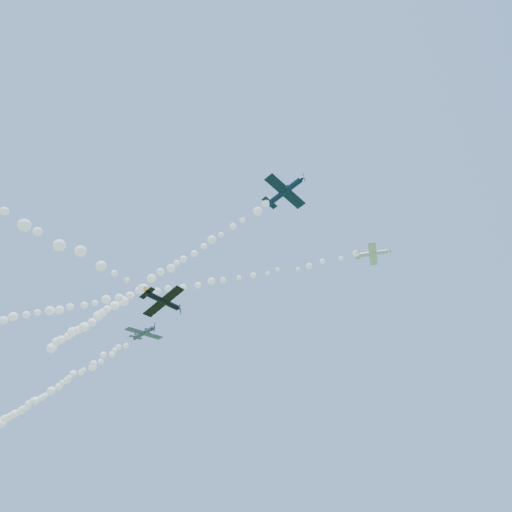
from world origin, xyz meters
The scene contains 7 objects.
plane_white centered at (20.10, 12.55, 54.07)m, with size 6.78×7.19×2.30m.
smoke_trail_white centered at (-22.89, 1.31, 53.78)m, with size 82.15×23.31×2.89m, color white, non-canonical shape.
plane_navy centered at (12.96, -9.65, 54.03)m, with size 8.14×8.65×2.33m.
smoke_trail_navy centered at (-26.45, -1.10, 53.80)m, with size 74.13×18.41×3.15m, color white, non-canonical shape.
plane_grey centered at (-20.71, -2.24, 41.51)m, with size 7.06×7.43×2.44m.
smoke_trail_grey centered at (-58.99, 7.33, 41.12)m, with size 72.55×20.07×3.18m, color white, non-canonical shape.
plane_black centered at (-1.91, -17.63, 33.27)m, with size 6.61×6.40×2.07m.
Camera 1 is at (32.16, -51.83, 2.00)m, focal length 30.00 mm.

